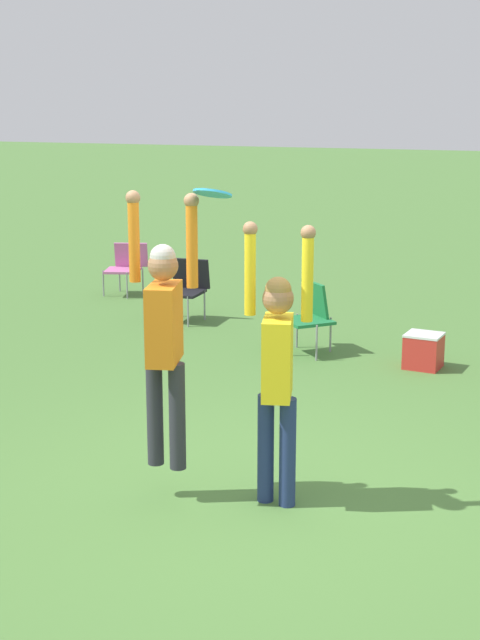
# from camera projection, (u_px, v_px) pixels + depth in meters

# --- Properties ---
(ground_plane) EXTENTS (120.00, 120.00, 0.00)m
(ground_plane) POSITION_uv_depth(u_px,v_px,m) (248.00, 498.00, 6.58)
(ground_plane) COLOR #4C7A38
(person_jumping) EXTENTS (0.57, 0.47, 2.00)m
(person_jumping) POSITION_uv_depth(u_px,v_px,m) (164.00, 327.00, 6.30)
(person_jumping) COLOR #2D2D38
(person_jumping) RESTS_ON ground_plane
(person_defending) EXTENTS (0.54, 0.43, 2.05)m
(person_defending) POSITION_uv_depth(u_px,v_px,m) (277.00, 360.00, 6.26)
(person_defending) COLOR navy
(person_defending) RESTS_ON ground_plane
(frisbee) EXTENTS (0.26, 0.26, 0.09)m
(frisbee) POSITION_uv_depth(u_px,v_px,m) (212.00, 193.00, 5.87)
(frisbee) COLOR #2D9EDB
(camping_chair_1) EXTENTS (0.68, 0.73, 0.79)m
(camping_chair_1) POSITION_uv_depth(u_px,v_px,m) (126.00, 265.00, 13.82)
(camping_chair_1) COLOR gray
(camping_chair_1) RESTS_ON ground_plane
(camping_chair_2) EXTENTS (0.72, 0.79, 0.83)m
(camping_chair_2) POSITION_uv_depth(u_px,v_px,m) (310.00, 312.00, 10.47)
(camping_chair_2) COLOR gray
(camping_chair_2) RESTS_ON ground_plane
(camping_chair_4) EXTENTS (0.60, 0.64, 0.83)m
(camping_chair_4) POSITION_uv_depth(u_px,v_px,m) (186.00, 285.00, 12.09)
(camping_chair_4) COLOR gray
(camping_chair_4) RESTS_ON ground_plane
(cooler_box) EXTENTS (0.39, 0.37, 0.39)m
(cooler_box) POSITION_uv_depth(u_px,v_px,m) (423.00, 351.00, 9.88)
(cooler_box) COLOR red
(cooler_box) RESTS_ON ground_plane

